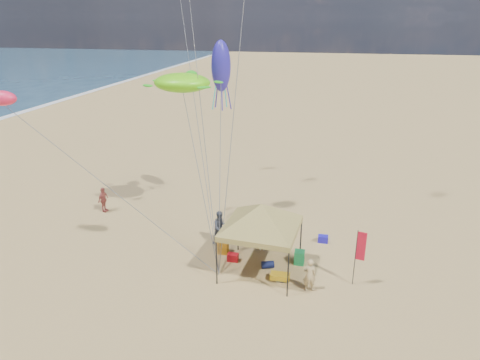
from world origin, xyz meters
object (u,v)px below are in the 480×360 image
(chair_green, at_px, (299,257))
(person_near_b, at_px, (221,227))
(canopy_tent, at_px, (262,207))
(person_near_c, at_px, (262,236))
(person_near_a, at_px, (309,275))
(cooler_red, at_px, (233,257))
(person_far_a, at_px, (103,200))
(beach_cart, at_px, (280,276))
(feather_flag, at_px, (360,249))
(chair_yellow, at_px, (223,247))
(cooler_blue, at_px, (323,239))

(chair_green, xyz_separation_m, person_near_b, (-4.36, 1.23, 0.59))
(canopy_tent, distance_m, person_near_c, 3.36)
(chair_green, height_order, person_near_a, person_near_a)
(cooler_red, height_order, person_near_c, person_near_c)
(chair_green, bearing_deg, person_far_a, 163.78)
(chair_green, height_order, person_near_b, person_near_b)
(beach_cart, height_order, person_near_a, person_near_a)
(beach_cart, bearing_deg, person_near_c, 115.84)
(cooler_red, xyz_separation_m, chair_green, (3.31, 0.43, 0.16))
(canopy_tent, height_order, person_near_c, canopy_tent)
(person_far_a, bearing_deg, beach_cart, -107.70)
(beach_cart, bearing_deg, feather_flag, 5.52)
(canopy_tent, relative_size, chair_green, 9.47)
(canopy_tent, relative_size, feather_flag, 2.38)
(person_far_a, bearing_deg, person_near_b, -100.00)
(chair_yellow, distance_m, person_near_a, 5.19)
(chair_yellow, bearing_deg, chair_green, -3.47)
(cooler_red, relative_size, chair_yellow, 0.77)
(feather_flag, bearing_deg, person_far_a, 161.99)
(canopy_tent, distance_m, chair_yellow, 3.99)
(cooler_blue, xyz_separation_m, chair_yellow, (-5.06, -2.27, 0.16))
(feather_flag, bearing_deg, person_near_a, -158.22)
(cooler_blue, height_order, person_far_a, person_far_a)
(feather_flag, xyz_separation_m, cooler_blue, (-1.63, 3.82, -1.68))
(person_near_c, bearing_deg, person_far_a, -24.42)
(feather_flag, bearing_deg, chair_green, 154.16)
(cooler_blue, distance_m, person_far_a, 13.76)
(cooler_red, relative_size, chair_green, 0.77)
(canopy_tent, distance_m, person_far_a, 12.10)
(chair_green, xyz_separation_m, person_near_c, (-2.05, 1.01, 0.44))
(person_near_c, bearing_deg, chair_yellow, 11.55)
(cooler_blue, xyz_separation_m, person_far_a, (-13.70, 1.16, 0.62))
(person_near_c, bearing_deg, cooler_red, 38.50)
(canopy_tent, xyz_separation_m, feather_flag, (4.50, -0.25, -1.54))
(person_far_a, bearing_deg, chair_green, -99.76)
(chair_green, bearing_deg, person_near_c, 153.62)
(cooler_blue, height_order, chair_green, chair_green)
(cooler_red, relative_size, person_far_a, 0.33)
(cooler_blue, bearing_deg, chair_yellow, -155.89)
(cooler_red, xyz_separation_m, person_far_a, (-9.30, 4.10, 0.62))
(cooler_blue, xyz_separation_m, person_near_b, (-5.45, -1.27, 0.75))
(cooler_blue, relative_size, person_near_a, 0.34)
(person_near_a, distance_m, person_far_a, 14.44)
(cooler_red, relative_size, person_near_c, 0.34)
(person_near_b, bearing_deg, person_near_c, -38.95)
(person_far_a, bearing_deg, chair_yellow, -105.18)
(feather_flag, relative_size, person_near_c, 1.77)
(person_far_a, bearing_deg, canopy_tent, -107.17)
(cooler_blue, height_order, person_near_a, person_near_a)
(cooler_blue, relative_size, chair_green, 0.77)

